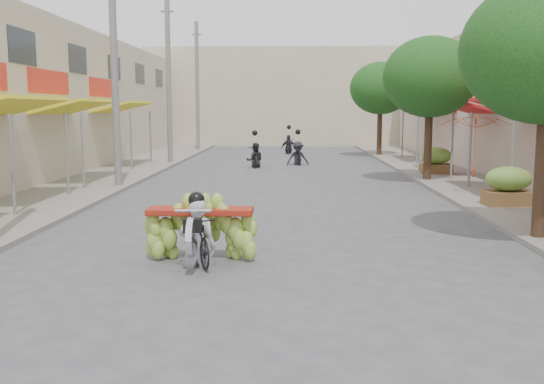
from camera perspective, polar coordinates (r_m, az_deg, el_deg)
The scene contains 17 objects.
ground at distance 8.57m, azimuth -1.00°, elevation -10.36°, with size 120.00×120.00×0.00m, color #535358.
sidewalk_left at distance 24.42m, azimuth -15.94°, elevation 1.40°, with size 4.00×60.00×0.12m, color gray.
sidewalk_right at distance 24.20m, azimuth 17.54°, elevation 1.28°, with size 4.00×60.00×0.12m, color gray.
far_building at distance 46.14m, azimuth 1.22°, elevation 8.87°, with size 20.00×6.00×7.00m, color beige.
utility_pole_mid at distance 20.99m, azimuth -14.61°, elevation 11.29°, with size 0.60×0.24×8.00m.
utility_pole_far at distance 29.73m, azimuth -9.70°, elevation 10.34°, with size 0.60×0.24×8.00m.
utility_pole_back at distance 38.59m, azimuth -7.05°, elevation 9.80°, with size 0.60×0.24×8.00m.
street_tree_mid at distance 22.72m, azimuth 14.68°, elevation 10.39°, with size 3.40×3.40×5.25m.
street_tree_far at distance 34.51m, azimuth 10.18°, elevation 9.57°, with size 3.40×3.40×5.25m.
produce_crate_mid at distance 17.26m, azimuth 21.36°, elevation 0.78°, with size 1.20×0.88×1.16m.
produce_crate_far at distance 24.90m, azimuth 15.20°, elevation 3.05°, with size 1.20×0.88×1.16m.
banana_motorbike at distance 10.61m, azimuth -6.91°, elevation -2.81°, with size 2.20×1.77×2.17m.
market_umbrella at distance 18.90m, azimuth 18.70°, elevation 7.08°, with size 2.43×2.43×1.91m.
pedestrian at distance 25.19m, azimuth 14.31°, elevation 3.76°, with size 0.98×0.94×1.73m.
bg_motorbike_a at distance 27.79m, azimuth -1.62°, elevation 3.85°, with size 0.84×1.70×1.95m.
bg_motorbike_b at distance 28.99m, azimuth 2.45°, elevation 4.21°, with size 1.12×1.81×1.95m.
bg_motorbike_c at distance 36.32m, azimuth 1.60°, elevation 4.89°, with size 1.01×1.62×1.95m.
Camera 1 is at (0.39, -8.13, 2.68)m, focal length 40.00 mm.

